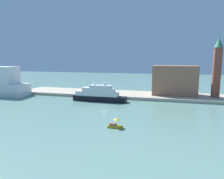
# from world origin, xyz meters

# --- Properties ---
(ground) EXTENTS (400.00, 400.00, 0.00)m
(ground) POSITION_xyz_m (0.00, 0.00, 0.00)
(ground) COLOR slate
(quay_dock) EXTENTS (110.00, 20.39, 1.53)m
(quay_dock) POSITION_xyz_m (0.00, 26.19, 0.76)
(quay_dock) COLOR #ADA38E
(quay_dock) RESTS_ON ground
(large_yacht) EXTENTS (25.53, 4.49, 11.46)m
(large_yacht) POSITION_xyz_m (-5.41, 9.51, 3.09)
(large_yacht) COLOR black
(large_yacht) RESTS_ON ground
(small_motorboat) EXTENTS (4.44, 1.89, 3.08)m
(small_motorboat) POSITION_xyz_m (11.35, -24.83, 1.18)
(small_motorboat) COLOR #B7991E
(small_motorboat) RESTS_ON ground
(work_barge) EXTENTS (6.01, 1.60, 0.86)m
(work_barge) POSITION_xyz_m (-15.62, 10.56, 0.43)
(work_barge) COLOR #595966
(work_barge) RESTS_ON ground
(harbor_building) EXTENTS (21.76, 11.10, 14.88)m
(harbor_building) POSITION_xyz_m (29.08, 27.97, 8.96)
(harbor_building) COLOR #9E664C
(harbor_building) RESTS_ON quay_dock
(bell_tower) EXTENTS (4.22, 4.22, 28.02)m
(bell_tower) POSITION_xyz_m (47.91, 25.92, 16.71)
(bell_tower) COLOR brown
(bell_tower) RESTS_ON quay_dock
(parked_car) EXTENTS (4.27, 1.84, 1.55)m
(parked_car) POSITION_xyz_m (-17.33, 24.51, 2.19)
(parked_car) COLOR #1E4C99
(parked_car) RESTS_ON quay_dock
(person_figure) EXTENTS (0.36, 0.36, 1.69)m
(person_figure) POSITION_xyz_m (-12.46, 19.06, 2.31)
(person_figure) COLOR #4C4C4C
(person_figure) RESTS_ON quay_dock
(mooring_bollard) EXTENTS (0.46, 0.46, 0.67)m
(mooring_bollard) POSITION_xyz_m (-2.77, 16.91, 1.86)
(mooring_bollard) COLOR black
(mooring_bollard) RESTS_ON quay_dock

